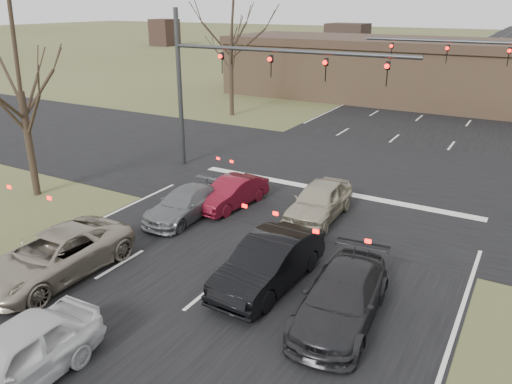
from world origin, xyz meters
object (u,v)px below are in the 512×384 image
Objects in this scene: car_charcoal_sedan at (342,298)px; car_silver_suv at (54,256)px; building at (467,74)px; car_black_hatch at (269,262)px; car_grey_ahead at (185,204)px; car_silver_ahead at (319,201)px; car_white_sedan at (10,361)px; car_red_ahead at (232,193)px; mast_arm_near at (233,73)px.

car_silver_suv is at bearing -170.36° from car_charcoal_sedan.
building is 8.12× the size of car_silver_suv.
car_black_hatch reaches higher than car_grey_ahead.
car_black_hatch is 6.12m from car_grey_ahead.
car_silver_ahead is at bearing 113.16° from car_charcoal_sedan.
car_grey_ahead is (-2.52, 9.63, -0.16)m from car_white_sedan.
car_red_ahead is at bearing 77.86° from car_silver_suv.
mast_arm_near is at bearing 102.14° from car_white_sedan.
mast_arm_near is at bearing 130.02° from car_charcoal_sedan.
mast_arm_near reaches higher than building.
car_silver_suv is (0.49, -11.52, -4.35)m from mast_arm_near.
car_black_hatch is 1.08× the size of car_silver_ahead.
car_black_hatch reaches higher than car_red_ahead.
car_white_sedan is 9.96m from car_grey_ahead.
car_red_ahead is at bearing -59.61° from mast_arm_near.
car_red_ahead is (1.00, 1.96, 0.02)m from car_grey_ahead.
car_silver_ahead is (4.72, 2.65, 0.14)m from car_grey_ahead.
car_black_hatch is 1.13× the size of car_grey_ahead.
car_white_sedan reaches higher than car_red_ahead.
car_white_sedan reaches higher than car_grey_ahead.
car_silver_ahead is (2.20, 12.28, -0.02)m from car_white_sedan.
mast_arm_near is 6.27m from car_red_ahead.
car_silver_ahead is at bearing -27.60° from mast_arm_near.
building is 31.41m from car_grey_ahead.
mast_arm_near is 13.79m from car_charcoal_sedan.
car_red_ahead is (-4.41, 4.81, -0.15)m from car_black_hatch.
car_grey_ahead is at bearing -101.04° from building.
car_white_sedan is 0.95× the size of car_black_hatch.
car_red_ahead is (-7.00, 5.46, -0.07)m from car_charcoal_sedan.
car_red_ahead is at bearing -171.46° from car_silver_ahead.
car_charcoal_sedan is (5.48, 6.14, -0.07)m from car_white_sedan.
car_grey_ahead is at bearing 151.52° from car_charcoal_sedan.
building is at bearing 73.87° from mast_arm_near.
car_charcoal_sedan is at bearing 15.07° from car_silver_suv.
mast_arm_near is 2.55× the size of car_charcoal_sedan.
car_silver_suv is 10.03m from car_silver_ahead.
mast_arm_near is at bearing 92.99° from car_silver_suv.
car_charcoal_sedan is 1.09× the size of car_silver_ahead.
car_silver_suv is 6.80m from car_black_hatch.
building reaches higher than car_charcoal_sedan.
car_silver_ahead reaches higher than car_grey_ahead.
mast_arm_near reaches higher than car_silver_suv.
car_silver_suv is 1.18× the size of car_white_sedan.
car_silver_ahead is (-1.28, -28.11, -1.92)m from building.
car_silver_suv is at bearing -124.93° from car_silver_ahead.
car_silver_suv is 1.27× the size of car_grey_ahead.
car_red_ahead is 3.79m from car_silver_ahead.
car_white_sedan is (3.26, -3.87, 0.03)m from car_silver_suv.
building is 8.91× the size of car_charcoal_sedan.
car_silver_suv is 9.03m from car_charcoal_sedan.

